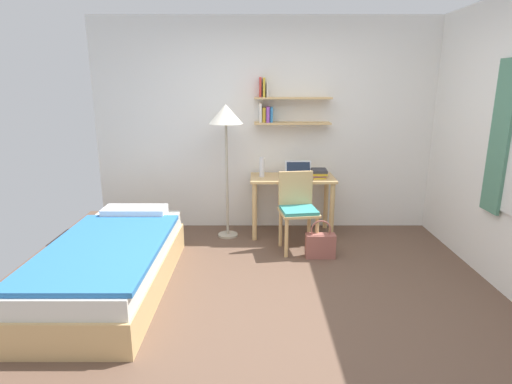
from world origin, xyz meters
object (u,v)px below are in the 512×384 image
Objects in this scene: water_bottle at (262,167)px; laptop at (299,173)px; standing_lamp at (226,121)px; book_stack at (319,173)px; bed at (112,265)px; handbag at (321,245)px; desk_chair at (298,207)px; desk at (292,188)px.

laptop is at bearing 0.79° from water_bottle.
standing_lamp is 1.07m from laptop.
bed is at bearing -145.64° from book_stack.
standing_lamp is 0.70m from water_bottle.
laptop is 0.77× the size of handbag.
desk_chair is 1.28m from standing_lamp.
book_stack is (1.10, 0.04, -0.62)m from standing_lamp.
handbag is at bearing -31.98° from standing_lamp.
book_stack is (0.24, -0.05, 0.01)m from laptop.
desk is 2.41× the size of handbag.
desk is 4.18× the size of book_stack.
bed is 2.11m from handbag.
desk_chair is 2.08× the size of handbag.
handbag is at bearing -46.17° from desk_chair.
desk_chair is 2.71× the size of laptop.
water_bottle is (1.37, 1.44, 0.61)m from bed.
bed is 6.33× the size of laptop.
desk_chair is at bearing 133.83° from handbag.
handbag is (0.18, -0.74, -0.63)m from laptop.
laptop is (0.86, 0.09, -0.62)m from standing_lamp.
desk is 0.45m from water_bottle.
book_stack is 0.58× the size of handbag.
standing_lamp reaches higher than desk.
standing_lamp reaches higher than desk_chair.
water_bottle reaches higher than handbag.
water_bottle reaches higher than desk.
book_stack is (2.05, 1.40, 0.54)m from bed.
bed is at bearing -141.32° from laptop.
desk_chair is at bearing -87.48° from desk.
bed is 2.38m from laptop.
book_stack is (0.29, 0.45, 0.29)m from desk_chair.
bed is 2.08m from water_bottle.
desk_chair is 0.61m from book_stack.
laptop is 1.33× the size of book_stack.
bed is 4.86× the size of handbag.
bed is at bearing -124.90° from standing_lamp.
desk_chair is at bearing -122.86° from book_stack.
handbag is (1.04, -0.65, -1.25)m from standing_lamp.
laptop reaches higher than bed.
water_bottle is (-0.39, 0.49, 0.35)m from desk_chair.
water_bottle reaches higher than desk_chair.
standing_lamp is 3.79× the size of handbag.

